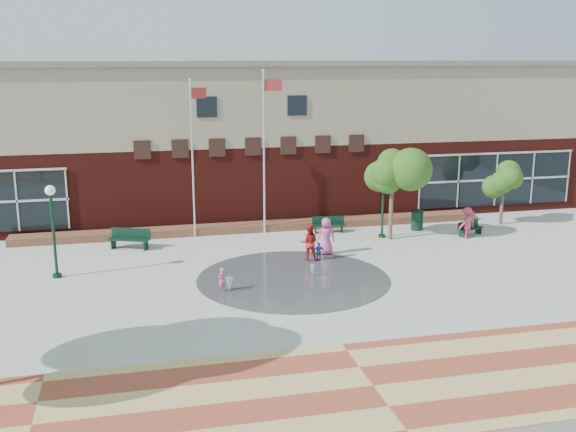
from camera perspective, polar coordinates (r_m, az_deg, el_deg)
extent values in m
plane|color=#666056|center=(26.65, 1.98, -7.40)|extent=(120.00, 120.00, 0.00)
cube|color=#A8A8A0|center=(30.31, 0.00, -4.78)|extent=(46.00, 18.00, 0.01)
cube|color=#9A422C|center=(20.56, 7.22, -14.09)|extent=(46.00, 6.00, 0.01)
cylinder|color=#383A3D|center=(29.39, 0.45, -5.37)|extent=(8.40, 8.40, 0.01)
cube|color=#4E130F|center=(42.67, -4.14, 3.63)|extent=(44.00, 10.00, 4.50)
cube|color=gray|center=(42.14, -4.25, 9.67)|extent=(44.00, 10.00, 4.50)
cube|color=slate|center=(42.06, -4.30, 12.80)|extent=(44.40, 10.40, 0.30)
cube|color=black|center=(43.04, 17.15, 2.97)|extent=(10.00, 0.12, 3.19)
cube|color=black|center=(36.84, -6.90, 9.15)|extent=(1.10, 0.10, 1.10)
cube|color=black|center=(37.72, 0.77, 9.35)|extent=(1.10, 0.10, 1.10)
cube|color=maroon|center=(37.45, -2.65, -1.25)|extent=(26.00, 1.20, 0.40)
cylinder|color=silver|center=(35.58, -8.08, 4.61)|extent=(0.10, 0.10, 8.21)
sphere|color=silver|center=(35.20, -8.31, 11.30)|extent=(0.16, 0.16, 0.16)
cube|color=#AB2C2C|center=(35.41, -7.60, 10.28)|extent=(0.85, 0.32, 0.55)
cylinder|color=silver|center=(36.08, -2.05, 5.20)|extent=(0.11, 0.11, 8.64)
sphere|color=silver|center=(35.72, -2.11, 12.17)|extent=(0.18, 0.18, 0.18)
cube|color=#AB2C2C|center=(35.82, -1.30, 11.02)|extent=(1.00, 0.06, 0.61)
cylinder|color=black|center=(30.77, -19.20, -1.68)|extent=(0.13, 0.13, 3.70)
cylinder|color=black|center=(31.26, -18.96, -4.80)|extent=(0.39, 0.39, 0.17)
sphere|color=white|center=(30.33, -19.50, 2.06)|extent=(0.44, 0.44, 0.44)
cylinder|color=black|center=(35.95, 8.03, 0.84)|extent=(0.12, 0.12, 3.45)
cylinder|color=black|center=(36.34, 7.94, -1.69)|extent=(0.36, 0.36, 0.16)
sphere|color=white|center=(35.59, 8.13, 3.83)|extent=(0.41, 0.41, 0.41)
cube|color=black|center=(34.64, -13.29, -1.94)|extent=(2.11, 1.32, 0.07)
cube|color=black|center=(34.79, -13.16, -1.41)|extent=(1.92, 0.85, 0.51)
cube|color=black|center=(36.91, 3.46, -0.77)|extent=(1.82, 0.73, 0.06)
cube|color=black|center=(37.06, 3.42, -0.35)|extent=(1.76, 0.29, 0.44)
cube|color=black|center=(37.55, 15.20, -1.04)|extent=(1.65, 1.00, 0.05)
cube|color=black|center=(37.62, 14.99, -0.68)|extent=(1.50, 0.63, 0.40)
cylinder|color=black|center=(38.07, 10.88, -0.40)|extent=(0.65, 0.65, 1.08)
cylinder|color=black|center=(37.94, 10.91, 0.43)|extent=(0.69, 0.69, 0.06)
cylinder|color=#4E372E|center=(35.67, 8.71, 0.43)|extent=(0.21, 0.21, 3.10)
cylinder|color=#4E372E|center=(40.39, 17.64, 0.82)|extent=(0.19, 0.19, 2.21)
cone|color=white|center=(27.95, -4.97, -6.44)|extent=(0.31, 0.31, 0.60)
cone|color=white|center=(29.73, 2.06, -5.16)|extent=(0.22, 0.22, 0.51)
imported|color=pink|center=(27.83, -5.64, -5.41)|extent=(0.45, 0.43, 1.03)
imported|color=red|center=(31.72, 1.81, -2.28)|extent=(1.02, 0.89, 1.79)
imported|color=#CC4D87|center=(32.75, 3.25, -1.74)|extent=(0.91, 0.59, 1.84)
imported|color=blue|center=(31.77, 2.63, -3.06)|extent=(0.56, 0.25, 0.93)
imported|color=#C5395E|center=(36.83, 14.90, -0.58)|extent=(1.25, 0.99, 1.70)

